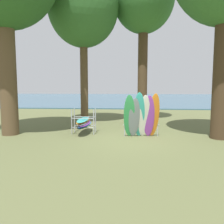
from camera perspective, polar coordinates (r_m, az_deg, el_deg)
The scene contains 6 objects.
ground_plane at distance 10.87m, azimuth 4.43°, elevation -6.56°, with size 80.00×80.00×0.00m, color #60663D.
lake_water at distance 41.63m, azimuth 4.28°, elevation 3.26°, with size 80.00×36.00×0.10m, color #38607A.
tree_mid_behind at distance 16.03m, azimuth -6.90°, elevation 23.65°, with size 4.35×4.35×9.74m.
tree_far_left_back at distance 17.15m, azimuth 7.56°, elevation 24.98°, with size 3.99×3.99×10.36m.
leaning_board_pile at distance 11.17m, azimuth 7.08°, elevation -1.00°, with size 1.74×0.87×2.13m.
board_storage_rack at distance 12.17m, azimuth -6.76°, elevation -2.51°, with size 1.15×2.12×1.25m.
Camera 1 is at (-0.06, -10.58, 2.47)m, focal length 38.30 mm.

